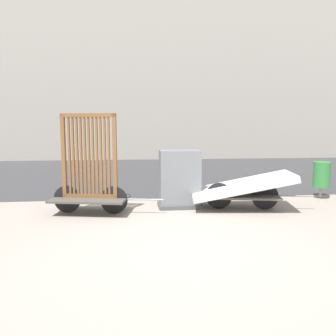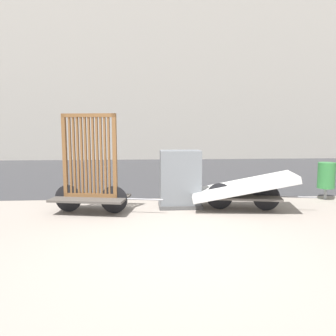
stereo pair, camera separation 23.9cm
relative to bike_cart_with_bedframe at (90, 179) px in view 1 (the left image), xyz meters
name	(u,v)px [view 1 (the left image)]	position (x,y,z in m)	size (l,w,h in m)	color
ground_plane	(185,250)	(1.48, -2.07, -0.65)	(60.00, 60.00, 0.00)	gray
road_strip	(151,171)	(1.48, 5.92, -0.65)	(56.00, 9.53, 0.01)	#38383A
building_facade	(143,64)	(1.48, 12.68, 4.54)	(48.00, 4.00, 10.38)	#B2ADA3
bike_cart_with_bedframe	(90,179)	(0.00, 0.00, 0.00)	(2.13, 1.04, 1.88)	#4C4742
bike_cart_with_mattress	(242,188)	(2.96, 0.00, -0.22)	(2.43, 1.35, 0.75)	#4C4742
utility_cabinet	(180,181)	(1.75, 0.31, -0.11)	(0.87, 0.57, 1.16)	#4C4C4C
trash_bin	(322,175)	(5.11, 0.80, -0.11)	(0.37, 0.37, 0.84)	gray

